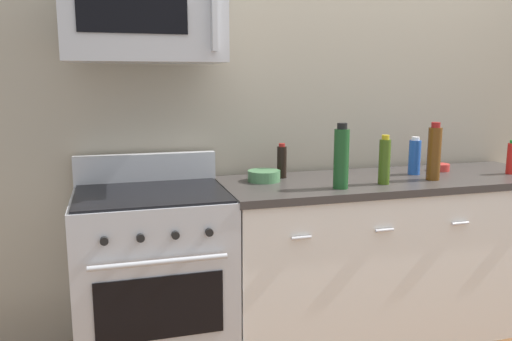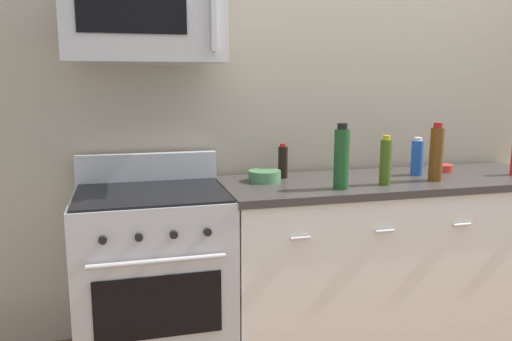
{
  "view_description": "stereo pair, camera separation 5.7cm",
  "coord_description": "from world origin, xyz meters",
  "px_view_note": "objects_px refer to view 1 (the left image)",
  "views": [
    {
      "loc": [
        -1.53,
        -2.53,
        1.47
      ],
      "look_at": [
        -0.82,
        -0.05,
        1.01
      ],
      "focal_mm": 35.88,
      "sensor_mm": 36.0,
      "label": 1
    },
    {
      "loc": [
        -1.48,
        -2.54,
        1.47
      ],
      "look_at": [
        -0.82,
        -0.05,
        1.01
      ],
      "focal_mm": 35.88,
      "sensor_mm": 36.0,
      "label": 2
    }
  ],
  "objects_px": {
    "bottle_olive_oil": "(384,161)",
    "bottle_wine_amber": "(434,153)",
    "microwave": "(144,20)",
    "bottle_hot_sauce_red": "(512,158)",
    "range_oven": "(154,277)",
    "bowl_red_small": "(440,167)",
    "bottle_soy_sauce_dark": "(282,162)",
    "bottle_wine_green": "(341,158)",
    "bowl_green_glaze": "(264,175)",
    "bottle_soda_blue": "(415,157)"
  },
  "relations": [
    {
      "from": "bottle_wine_amber",
      "to": "bottle_soda_blue",
      "type": "distance_m",
      "value": 0.18
    },
    {
      "from": "bottle_soy_sauce_dark",
      "to": "bowl_red_small",
      "type": "xyz_separation_m",
      "value": [
        1.0,
        -0.05,
        -0.07
      ]
    },
    {
      "from": "bottle_hot_sauce_red",
      "to": "bottle_soda_blue",
      "type": "height_order",
      "value": "bottle_soda_blue"
    },
    {
      "from": "range_oven",
      "to": "microwave",
      "type": "distance_m",
      "value": 1.28
    },
    {
      "from": "bottle_hot_sauce_red",
      "to": "bowl_green_glaze",
      "type": "height_order",
      "value": "bottle_hot_sauce_red"
    },
    {
      "from": "range_oven",
      "to": "bottle_wine_green",
      "type": "distance_m",
      "value": 1.14
    },
    {
      "from": "bottle_olive_oil",
      "to": "bottle_soda_blue",
      "type": "bearing_deg",
      "value": 32.68
    },
    {
      "from": "bottle_olive_oil",
      "to": "bottle_wine_green",
      "type": "xyz_separation_m",
      "value": [
        -0.27,
        -0.04,
        0.03
      ]
    },
    {
      "from": "bottle_soda_blue",
      "to": "bowl_green_glaze",
      "type": "relative_size",
      "value": 1.24
    },
    {
      "from": "microwave",
      "to": "bottle_wine_amber",
      "type": "height_order",
      "value": "microwave"
    },
    {
      "from": "bowl_red_small",
      "to": "bowl_green_glaze",
      "type": "bearing_deg",
      "value": -179.28
    },
    {
      "from": "microwave",
      "to": "bottle_wine_amber",
      "type": "distance_m",
      "value": 1.68
    },
    {
      "from": "bottle_wine_amber",
      "to": "bottle_soy_sauce_dark",
      "type": "height_order",
      "value": "bottle_wine_amber"
    },
    {
      "from": "bottle_wine_amber",
      "to": "bowl_green_glaze",
      "type": "bearing_deg",
      "value": 166.41
    },
    {
      "from": "range_oven",
      "to": "bowl_red_small",
      "type": "height_order",
      "value": "range_oven"
    },
    {
      "from": "bowl_green_glaze",
      "to": "bowl_red_small",
      "type": "height_order",
      "value": "bowl_green_glaze"
    },
    {
      "from": "bottle_soda_blue",
      "to": "bowl_green_glaze",
      "type": "bearing_deg",
      "value": 177.07
    },
    {
      "from": "bottle_olive_oil",
      "to": "bowl_red_small",
      "type": "bearing_deg",
      "value": 26.16
    },
    {
      "from": "range_oven",
      "to": "bottle_olive_oil",
      "type": "relative_size",
      "value": 4.07
    },
    {
      "from": "microwave",
      "to": "bottle_hot_sauce_red",
      "type": "relative_size",
      "value": 3.73
    },
    {
      "from": "bottle_wine_amber",
      "to": "bottle_soy_sauce_dark",
      "type": "xyz_separation_m",
      "value": [
        -0.79,
        0.29,
        -0.06
      ]
    },
    {
      "from": "bottle_soy_sauce_dark",
      "to": "bottle_soda_blue",
      "type": "bearing_deg",
      "value": -8.21
    },
    {
      "from": "microwave",
      "to": "bottle_soy_sauce_dark",
      "type": "relative_size",
      "value": 3.8
    },
    {
      "from": "bottle_olive_oil",
      "to": "bottle_soda_blue",
      "type": "height_order",
      "value": "bottle_olive_oil"
    },
    {
      "from": "bottle_olive_oil",
      "to": "bottle_soda_blue",
      "type": "distance_m",
      "value": 0.37
    },
    {
      "from": "range_oven",
      "to": "bottle_hot_sauce_red",
      "type": "bearing_deg",
      "value": -2.48
    },
    {
      "from": "bottle_soda_blue",
      "to": "bottle_olive_oil",
      "type": "bearing_deg",
      "value": -147.32
    },
    {
      "from": "bottle_wine_green",
      "to": "bottle_soy_sauce_dark",
      "type": "relative_size",
      "value": 1.71
    },
    {
      "from": "bottle_wine_green",
      "to": "bottle_olive_oil",
      "type": "bearing_deg",
      "value": 7.6
    },
    {
      "from": "bottle_soy_sauce_dark",
      "to": "bowl_green_glaze",
      "type": "xyz_separation_m",
      "value": [
        -0.13,
        -0.07,
        -0.06
      ]
    },
    {
      "from": "bottle_hot_sauce_red",
      "to": "bowl_red_small",
      "type": "bearing_deg",
      "value": 148.91
    },
    {
      "from": "range_oven",
      "to": "bottle_wine_green",
      "type": "bearing_deg",
      "value": -11.06
    },
    {
      "from": "bottle_olive_oil",
      "to": "bottle_soy_sauce_dark",
      "type": "height_order",
      "value": "bottle_olive_oil"
    },
    {
      "from": "bottle_wine_green",
      "to": "bowl_red_small",
      "type": "xyz_separation_m",
      "value": [
        0.8,
        0.3,
        -0.14
      ]
    },
    {
      "from": "bowl_red_small",
      "to": "microwave",
      "type": "bearing_deg",
      "value": -177.72
    },
    {
      "from": "bowl_red_small",
      "to": "bottle_soda_blue",
      "type": "bearing_deg",
      "value": -164.57
    },
    {
      "from": "microwave",
      "to": "bottle_soda_blue",
      "type": "bearing_deg",
      "value": 0.33
    },
    {
      "from": "bottle_soda_blue",
      "to": "bottle_wine_amber",
      "type": "bearing_deg",
      "value": -87.83
    },
    {
      "from": "bottle_wine_green",
      "to": "bottle_hot_sauce_red",
      "type": "distance_m",
      "value": 1.15
    },
    {
      "from": "bottle_soy_sauce_dark",
      "to": "bottle_hot_sauce_red",
      "type": "height_order",
      "value": "bottle_hot_sauce_red"
    },
    {
      "from": "range_oven",
      "to": "bottle_olive_oil",
      "type": "height_order",
      "value": "bottle_olive_oil"
    },
    {
      "from": "range_oven",
      "to": "microwave",
      "type": "height_order",
      "value": "microwave"
    },
    {
      "from": "bottle_soy_sauce_dark",
      "to": "bowl_red_small",
      "type": "relative_size",
      "value": 1.69
    },
    {
      "from": "bottle_olive_oil",
      "to": "bottle_wine_amber",
      "type": "bearing_deg",
      "value": 4.91
    },
    {
      "from": "bowl_green_glaze",
      "to": "bottle_wine_amber",
      "type": "bearing_deg",
      "value": -13.59
    },
    {
      "from": "bottle_soy_sauce_dark",
      "to": "bottle_hot_sauce_red",
      "type": "relative_size",
      "value": 0.98
    },
    {
      "from": "bottle_wine_green",
      "to": "bottle_hot_sauce_red",
      "type": "xyz_separation_m",
      "value": [
        1.14,
        0.09,
        -0.06
      ]
    },
    {
      "from": "microwave",
      "to": "bottle_soy_sauce_dark",
      "type": "distance_m",
      "value": 1.05
    },
    {
      "from": "bottle_wine_green",
      "to": "bowl_red_small",
      "type": "bearing_deg",
      "value": 20.39
    },
    {
      "from": "bottle_wine_amber",
      "to": "bottle_soda_blue",
      "type": "xyz_separation_m",
      "value": [
        -0.01,
        0.17,
        -0.05
      ]
    }
  ]
}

